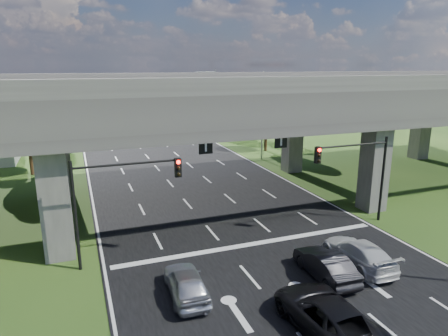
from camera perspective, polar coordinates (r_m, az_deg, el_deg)
ground at (r=22.21m, az=8.07°, el=-14.37°), size 160.00×160.00×0.00m
road at (r=30.53m, az=-0.95°, el=-5.92°), size 18.00×120.00×0.03m
overpass at (r=30.62m, az=-2.29°, el=9.34°), size 80.00×15.00×10.00m
signal_right at (r=27.97m, az=18.67°, el=0.32°), size 5.76×0.54×6.00m
signal_left at (r=21.94m, az=-15.05°, el=-3.21°), size 5.76×0.54×6.00m
streetlight_far at (r=45.69m, az=5.08°, el=8.40°), size 3.38×0.25×10.00m
streetlight_beyond at (r=60.45m, az=-1.58°, el=9.94°), size 3.38×0.25×10.00m
tree_left_near at (r=43.56m, az=-26.29°, el=5.30°), size 4.50×4.50×7.80m
tree_left_mid at (r=51.88m, az=-28.75°, el=5.54°), size 3.91×3.90×6.76m
tree_left_far at (r=59.30m, az=-24.03°, el=7.93°), size 4.80×4.80×8.32m
tree_right_near at (r=50.71m, az=6.11°, el=7.44°), size 4.20×4.20×7.28m
tree_right_mid at (r=59.19m, az=5.23°, el=8.16°), size 3.91×3.90×6.76m
tree_right_far at (r=64.94m, az=-1.10°, el=9.35°), size 4.50×4.50×7.80m
car_silver at (r=19.63m, az=-5.42°, el=-15.99°), size 1.85×4.20×1.41m
car_dark at (r=21.68m, az=14.28°, el=-13.26°), size 1.67×4.36×1.42m
car_white at (r=23.39m, az=18.62°, el=-11.44°), size 2.05×4.92×1.42m
car_trailing at (r=17.80m, az=14.51°, el=-19.72°), size 2.72×5.62×1.54m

